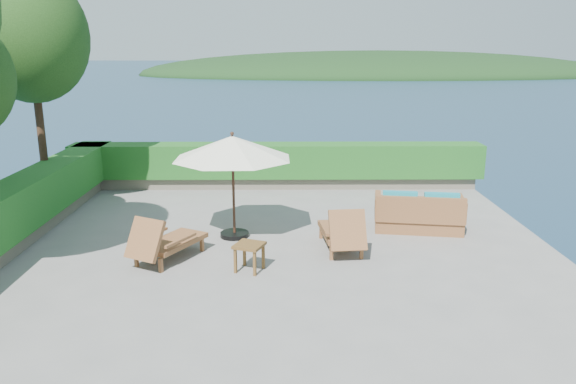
{
  "coord_description": "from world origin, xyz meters",
  "views": [
    {
      "loc": [
        0.2,
        -11.11,
        4.19
      ],
      "look_at": [
        0.3,
        0.8,
        1.1
      ],
      "focal_mm": 35.0,
      "sensor_mm": 36.0,
      "label": 1
    }
  ],
  "objects_px": {
    "lounge_left": "(164,241)",
    "wicker_loveseat": "(419,214)",
    "side_table": "(249,249)",
    "patio_umbrella": "(232,149)",
    "lounge_right": "(342,231)"
  },
  "relations": [
    {
      "from": "patio_umbrella",
      "to": "side_table",
      "type": "relative_size",
      "value": 5.3
    },
    {
      "from": "lounge_left",
      "to": "side_table",
      "type": "bearing_deg",
      "value": 12.06
    },
    {
      "from": "side_table",
      "to": "lounge_right",
      "type": "bearing_deg",
      "value": 29.78
    },
    {
      "from": "patio_umbrella",
      "to": "side_table",
      "type": "height_order",
      "value": "patio_umbrella"
    },
    {
      "from": "lounge_left",
      "to": "lounge_right",
      "type": "height_order",
      "value": "lounge_right"
    },
    {
      "from": "patio_umbrella",
      "to": "lounge_right",
      "type": "distance_m",
      "value": 2.99
    },
    {
      "from": "side_table",
      "to": "patio_umbrella",
      "type": "bearing_deg",
      "value": 102.86
    },
    {
      "from": "lounge_left",
      "to": "wicker_loveseat",
      "type": "bearing_deg",
      "value": 47.68
    },
    {
      "from": "lounge_right",
      "to": "patio_umbrella",
      "type": "bearing_deg",
      "value": 152.91
    },
    {
      "from": "lounge_left",
      "to": "side_table",
      "type": "height_order",
      "value": "lounge_left"
    },
    {
      "from": "side_table",
      "to": "wicker_loveseat",
      "type": "xyz_separation_m",
      "value": [
        3.82,
        2.44,
        -0.06
      ]
    },
    {
      "from": "wicker_loveseat",
      "to": "side_table",
      "type": "bearing_deg",
      "value": -138.61
    },
    {
      "from": "patio_umbrella",
      "to": "lounge_right",
      "type": "xyz_separation_m",
      "value": [
        2.34,
        -0.94,
        -1.6
      ]
    },
    {
      "from": "wicker_loveseat",
      "to": "patio_umbrella",
      "type": "bearing_deg",
      "value": -165.5
    },
    {
      "from": "lounge_right",
      "to": "wicker_loveseat",
      "type": "height_order",
      "value": "lounge_right"
    }
  ]
}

